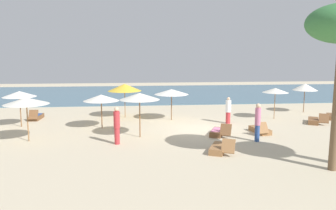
{
  "coord_description": "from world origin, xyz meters",
  "views": [
    {
      "loc": [
        -3.62,
        -18.76,
        4.46
      ],
      "look_at": [
        -1.62,
        2.29,
        1.1
      ],
      "focal_mm": 36.0,
      "sensor_mm": 36.0,
      "label": 1
    }
  ],
  "objects_px": {
    "umbrella_3": "(125,87)",
    "umbrella_5": "(305,87)",
    "lounger_1": "(218,132)",
    "lounger_5": "(314,121)",
    "umbrella_4": "(101,98)",
    "lounger_4": "(219,148)",
    "umbrella_6": "(140,96)",
    "umbrella_1": "(26,101)",
    "lounger_0": "(260,130)",
    "person_1": "(117,125)",
    "umbrella_0": "(275,90)",
    "lounger_3": "(333,116)",
    "umbrella_7": "(19,94)",
    "lounger_2": "(36,117)",
    "person_0": "(228,110)",
    "person_2": "(258,122)",
    "umbrella_2": "(171,92)"
  },
  "relations": [
    {
      "from": "lounger_0",
      "to": "lounger_2",
      "type": "distance_m",
      "value": 14.39
    },
    {
      "from": "umbrella_3",
      "to": "umbrella_5",
      "type": "bearing_deg",
      "value": 3.13
    },
    {
      "from": "umbrella_2",
      "to": "lounger_5",
      "type": "height_order",
      "value": "umbrella_2"
    },
    {
      "from": "person_1",
      "to": "person_2",
      "type": "relative_size",
      "value": 0.95
    },
    {
      "from": "lounger_2",
      "to": "umbrella_4",
      "type": "bearing_deg",
      "value": -33.12
    },
    {
      "from": "umbrella_6",
      "to": "lounger_0",
      "type": "relative_size",
      "value": 1.35
    },
    {
      "from": "lounger_1",
      "to": "lounger_5",
      "type": "distance_m",
      "value": 7.19
    },
    {
      "from": "umbrella_2",
      "to": "umbrella_7",
      "type": "bearing_deg",
      "value": -172.76
    },
    {
      "from": "lounger_4",
      "to": "umbrella_0",
      "type": "bearing_deg",
      "value": 52.03
    },
    {
      "from": "umbrella_5",
      "to": "umbrella_6",
      "type": "relative_size",
      "value": 0.91
    },
    {
      "from": "umbrella_5",
      "to": "lounger_1",
      "type": "distance_m",
      "value": 10.28
    },
    {
      "from": "umbrella_0",
      "to": "lounger_3",
      "type": "bearing_deg",
      "value": -5.64
    },
    {
      "from": "umbrella_6",
      "to": "lounger_0",
      "type": "distance_m",
      "value": 6.93
    },
    {
      "from": "lounger_5",
      "to": "person_2",
      "type": "height_order",
      "value": "person_2"
    },
    {
      "from": "umbrella_7",
      "to": "lounger_4",
      "type": "relative_size",
      "value": 1.22
    },
    {
      "from": "umbrella_7",
      "to": "lounger_2",
      "type": "xyz_separation_m",
      "value": [
        0.24,
        2.18,
        -1.8
      ]
    },
    {
      "from": "person_1",
      "to": "lounger_3",
      "type": "bearing_deg",
      "value": 19.2
    },
    {
      "from": "lounger_4",
      "to": "lounger_0",
      "type": "bearing_deg",
      "value": 46.41
    },
    {
      "from": "lounger_1",
      "to": "lounger_3",
      "type": "height_order",
      "value": "lounger_3"
    },
    {
      "from": "lounger_1",
      "to": "umbrella_0",
      "type": "bearing_deg",
      "value": 39.92
    },
    {
      "from": "umbrella_5",
      "to": "person_1",
      "type": "distance_m",
      "value": 15.31
    },
    {
      "from": "umbrella_7",
      "to": "lounger_0",
      "type": "relative_size",
      "value": 1.24
    },
    {
      "from": "umbrella_3",
      "to": "person_2",
      "type": "bearing_deg",
      "value": -45.64
    },
    {
      "from": "lounger_1",
      "to": "lounger_3",
      "type": "relative_size",
      "value": 1.01
    },
    {
      "from": "umbrella_6",
      "to": "person_2",
      "type": "relative_size",
      "value": 1.21
    },
    {
      "from": "umbrella_1",
      "to": "umbrella_4",
      "type": "height_order",
      "value": "umbrella_1"
    },
    {
      "from": "umbrella_3",
      "to": "umbrella_5",
      "type": "relative_size",
      "value": 1.08
    },
    {
      "from": "umbrella_1",
      "to": "person_1",
      "type": "height_order",
      "value": "umbrella_1"
    },
    {
      "from": "lounger_5",
      "to": "umbrella_1",
      "type": "bearing_deg",
      "value": -170.62
    },
    {
      "from": "umbrella_3",
      "to": "umbrella_5",
      "type": "xyz_separation_m",
      "value": [
        13.14,
        0.72,
        -0.17
      ]
    },
    {
      "from": "umbrella_3",
      "to": "lounger_5",
      "type": "xyz_separation_m",
      "value": [
        11.91,
        -3.07,
        -1.89
      ]
    },
    {
      "from": "umbrella_6",
      "to": "lounger_2",
      "type": "relative_size",
      "value": 1.41
    },
    {
      "from": "umbrella_1",
      "to": "lounger_4",
      "type": "relative_size",
      "value": 1.26
    },
    {
      "from": "umbrella_5",
      "to": "umbrella_3",
      "type": "bearing_deg",
      "value": -176.87
    },
    {
      "from": "lounger_3",
      "to": "person_1",
      "type": "distance_m",
      "value": 14.91
    },
    {
      "from": "umbrella_4",
      "to": "lounger_2",
      "type": "relative_size",
      "value": 1.25
    },
    {
      "from": "umbrella_4",
      "to": "umbrella_5",
      "type": "xyz_separation_m",
      "value": [
        14.4,
        3.89,
        0.09
      ]
    },
    {
      "from": "lounger_0",
      "to": "lounger_2",
      "type": "bearing_deg",
      "value": 159.3
    },
    {
      "from": "umbrella_4",
      "to": "lounger_4",
      "type": "xyz_separation_m",
      "value": [
        5.71,
        -5.36,
        -1.63
      ]
    },
    {
      "from": "lounger_1",
      "to": "lounger_5",
      "type": "xyz_separation_m",
      "value": [
        6.76,
        2.44,
        -0.01
      ]
    },
    {
      "from": "umbrella_6",
      "to": "umbrella_7",
      "type": "relative_size",
      "value": 1.09
    },
    {
      "from": "umbrella_7",
      "to": "lounger_1",
      "type": "bearing_deg",
      "value": -15.73
    },
    {
      "from": "umbrella_3",
      "to": "umbrella_4",
      "type": "relative_size",
      "value": 1.11
    },
    {
      "from": "lounger_2",
      "to": "lounger_3",
      "type": "xyz_separation_m",
      "value": [
        19.77,
        -1.72,
        -0.01
      ]
    },
    {
      "from": "lounger_0",
      "to": "person_1",
      "type": "xyz_separation_m",
      "value": [
        -7.76,
        -1.53,
        0.77
      ]
    },
    {
      "from": "umbrella_7",
      "to": "umbrella_5",
      "type": "bearing_deg",
      "value": 9.01
    },
    {
      "from": "lounger_2",
      "to": "lounger_5",
      "type": "xyz_separation_m",
      "value": [
        17.79,
        -2.92,
        -0.01
      ]
    },
    {
      "from": "lounger_0",
      "to": "lounger_5",
      "type": "bearing_deg",
      "value": 26.68
    },
    {
      "from": "lounger_1",
      "to": "person_0",
      "type": "relative_size",
      "value": 1.06
    },
    {
      "from": "lounger_2",
      "to": "person_1",
      "type": "xyz_separation_m",
      "value": [
        5.7,
        -6.62,
        0.77
      ]
    }
  ]
}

